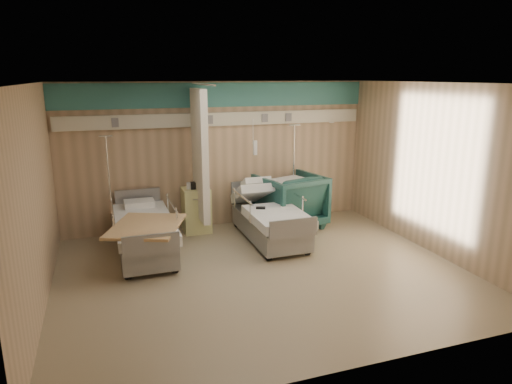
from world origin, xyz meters
The scene contains 13 objects.
ground centered at (0.00, 0.00, 0.00)m, with size 6.00×5.00×0.00m, color gray.
room_walls centered at (-0.03, 0.25, 1.86)m, with size 6.04×5.04×2.82m.
bed_right centered at (0.60, 1.30, 0.32)m, with size 1.00×2.16×0.63m, color silver, non-canonical shape.
bed_left centered at (-1.60, 1.30, 0.32)m, with size 1.00×2.16×0.63m, color silver, non-canonical shape.
bedside_cabinet centered at (-0.55, 2.20, 0.42)m, with size 0.50×0.48×0.85m, color #E9E891.
visitor_armchair centered at (1.25, 1.90, 0.53)m, with size 1.13×1.16×1.06m, color #1B4440.
waffle_blanket centered at (1.28, 1.91, 1.10)m, with size 0.64×0.57×0.07m, color silver.
iv_stand_right centered at (1.45, 2.21, 0.40)m, with size 0.35×0.35×1.98m.
iv_stand_left centered at (-2.08, 2.24, 0.39)m, with size 0.34×0.34×1.90m.
call_remote centered at (0.40, 1.22, 0.65)m, with size 0.16×0.07×0.04m, color black.
tan_blanket centered at (-1.60, 0.84, 0.65)m, with size 0.98×1.24×0.04m, color tan.
toiletry_bag centered at (-0.53, 2.17, 0.91)m, with size 0.22×0.14×0.12m, color black.
white_cup centered at (-0.68, 2.19, 0.91)m, with size 0.08×0.08×0.12m, color white.
Camera 1 is at (-2.16, -6.02, 2.90)m, focal length 32.00 mm.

